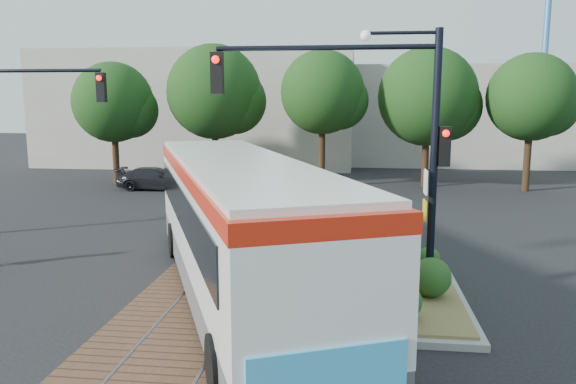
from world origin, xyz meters
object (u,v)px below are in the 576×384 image
(city_bus, at_px, (238,221))
(signal_pole_main, at_px, (380,122))
(signal_pole_left, at_px, (8,123))
(traffic_island, at_px, (417,286))
(parked_car, at_px, (156,179))

(city_bus, relative_size, signal_pole_main, 2.06)
(signal_pole_left, bearing_deg, signal_pole_main, -21.45)
(city_bus, bearing_deg, signal_pole_main, -17.71)
(traffic_island, distance_m, signal_pole_main, 3.95)
(city_bus, distance_m, signal_pole_left, 10.53)
(signal_pole_left, relative_size, parked_car, 1.50)
(city_bus, bearing_deg, parked_car, 93.66)
(signal_pole_main, bearing_deg, parked_car, 126.10)
(traffic_island, xyz_separation_m, parked_car, (-11.86, 15.04, 0.25))
(city_bus, xyz_separation_m, traffic_island, (4.20, 0.21, -1.51))
(signal_pole_main, distance_m, signal_pole_left, 13.14)
(signal_pole_left, xyz_separation_m, parked_car, (1.33, 10.15, -3.28))
(parked_car, bearing_deg, signal_pole_left, 170.32)
(city_bus, distance_m, parked_car, 17.12)
(traffic_island, height_order, signal_pole_main, signal_pole_main)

